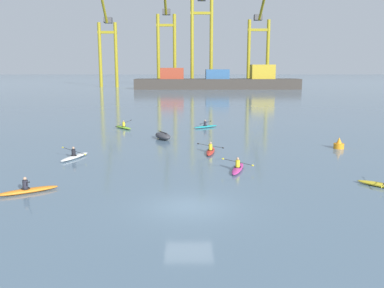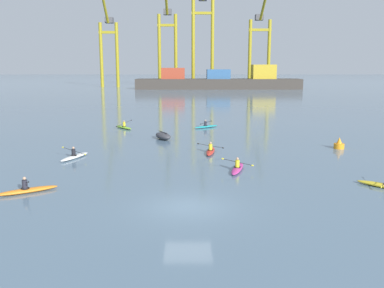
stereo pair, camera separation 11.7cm
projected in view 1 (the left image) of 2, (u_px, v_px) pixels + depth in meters
name	position (u px, v px, depth m)	size (l,w,h in m)	color
ground_plane	(189.00, 207.00, 20.98)	(800.00, 800.00, 0.00)	slate
container_barge	(218.00, 81.00, 134.87)	(54.08, 8.24, 7.94)	#38332D
gantry_crane_west	(107.00, 41.00, 145.65)	(6.94, 17.76, 35.67)	olive
gantry_crane_west_mid	(166.00, 37.00, 145.25)	(7.08, 18.58, 35.54)	olive
gantry_crane_east_mid	(202.00, 31.00, 141.66)	(7.91, 16.96, 38.70)	olive
gantry_crane_east	(259.00, 41.00, 146.13)	(8.08, 16.16, 32.00)	olive
capsized_dinghy	(163.00, 136.00, 40.53)	(2.21, 2.81, 0.76)	#38383D
channel_buoy	(339.00, 144.00, 36.02)	(0.90, 0.90, 1.00)	orange
kayak_orange	(27.00, 190.00, 23.28)	(3.21, 2.28, 0.97)	orange
kayak_red	(211.00, 151.00, 34.20)	(2.25, 3.45, 0.95)	red
kayak_white	(74.00, 156.00, 32.08)	(2.12, 3.39, 0.95)	silver
kayak_teal	(206.00, 126.00, 48.46)	(3.10, 2.48, 0.98)	teal
kayak_lime	(123.00, 127.00, 47.82)	(2.54, 3.06, 0.98)	#7ABC2D
kayak_magenta	(238.00, 168.00, 28.33)	(2.19, 3.43, 0.95)	#C13384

